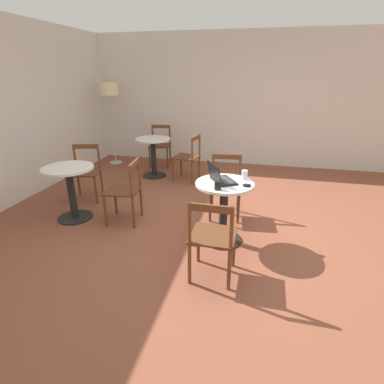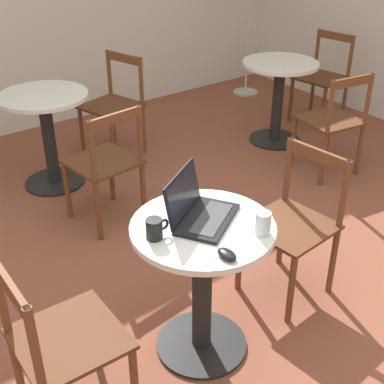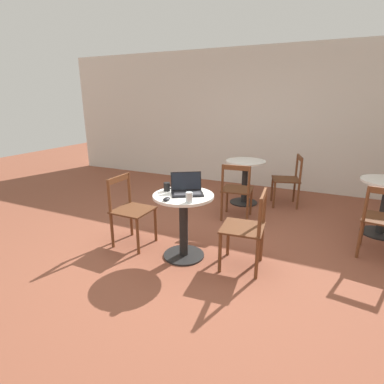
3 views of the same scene
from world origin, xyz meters
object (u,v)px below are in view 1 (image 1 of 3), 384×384
Objects in this scene: chair_mid_right at (160,145)px; laptop at (221,178)px; mouse at (247,185)px; chair_far_right at (86,172)px; mug at (218,185)px; chair_near_left at (212,238)px; cafe_table_mid at (153,151)px; chair_far_front at (126,191)px; cafe_table_far at (70,184)px; floor_lamp at (109,93)px; chair_mid_front at (188,158)px; drinking_glass at (245,175)px; cafe_table_near at (224,202)px; chair_near_right at (225,186)px.

chair_mid_right is 3.31m from laptop.
mouse is at bearing -145.58° from chair_mid_right.
mug is at bearing -114.91° from chair_far_right.
chair_far_right reaches higher than mug.
chair_near_left reaches higher than mouse.
chair_far_front reaches higher than cafe_table_mid.
mug reaches higher than cafe_table_far.
cafe_table_far is at bearing -165.28° from floor_lamp.
chair_near_left is 4.63m from floor_lamp.
chair_mid_front is 7.95× the size of drinking_glass.
chair_mid_front is (1.90, -1.18, -0.06)m from cafe_table_far.
chair_far_front is (0.21, 1.34, -0.06)m from cafe_table_near.
mug is at bearing 168.56° from cafe_table_near.
chair_far_front is (0.94, 1.33, 0.00)m from chair_near_left.
chair_far_front is at bearing 110.99° from chair_near_right.
chair_mid_front is at bearing -31.83° from cafe_table_far.
mug reaches higher than cafe_table_near.
cafe_table_mid is 1.00× the size of cafe_table_far.
chair_near_right is (-1.43, -1.58, -0.06)m from cafe_table_mid.
chair_far_front reaches higher than drinking_glass.
mouse is at bearing -133.19° from floor_lamp.
cafe_table_far is at bearing 105.80° from chair_near_right.
chair_far_right is (0.12, 2.23, 0.00)m from chair_near_right.
mug is at bearing 3.92° from chair_near_left.
chair_near_right is 1.58m from chair_mid_front.
mug is at bearing -137.67° from floor_lamp.
chair_near_right is at bearing -132.24° from cafe_table_mid.
cafe_table_near is at bearing -110.45° from laptop.
cafe_table_far is 2.26m from chair_near_left.
floor_lamp reaches higher than chair_near_left.
floor_lamp is at bearing 42.33° from mug.
mouse is at bearing -105.13° from cafe_table_near.
cafe_table_mid is 3.30m from chair_near_left.
chair_far_right is at bearing 15.66° from cafe_table_far.
floor_lamp reaches higher than cafe_table_far.
cafe_table_far is (0.13, 2.10, 0.00)m from cafe_table_near.
drinking_glass is (-0.53, -0.28, 0.36)m from chair_near_right.
chair_near_left is at bearing 158.49° from mouse.
cafe_table_far is 2.11m from chair_near_right.
floor_lamp is (-0.04, 1.06, 1.07)m from chair_mid_right.
chair_near_left and chair_mid_right have the same top height.
chair_near_left is at bearing -177.05° from laptop.
chair_far_right is at bearing 70.44° from laptop.
chair_mid_right is at bearing 31.54° from cafe_table_near.
drinking_glass is (0.15, -0.26, 0.01)m from laptop.
chair_mid_front is at bearing -48.62° from chair_far_right.
chair_near_left is at bearing -150.33° from cafe_table_mid.
mouse is 0.24m from drinking_glass.
chair_mid_right is at bearing 36.16° from drinking_glass.
cafe_table_mid is 1.68m from floor_lamp.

